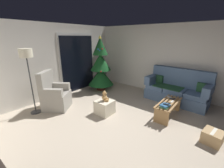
# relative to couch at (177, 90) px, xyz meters

# --- Properties ---
(ground_plane) EXTENTS (7.00, 7.00, 0.00)m
(ground_plane) POSITION_rel_couch_xyz_m (-2.32, 0.49, -0.40)
(ground_plane) COLOR #B2A38E
(wall_back) EXTENTS (5.72, 0.12, 2.50)m
(wall_back) POSITION_rel_couch_xyz_m (-2.32, 3.55, 0.85)
(wall_back) COLOR silver
(wall_back) RESTS_ON ground
(wall_right) EXTENTS (0.12, 6.00, 2.50)m
(wall_right) POSITION_rel_couch_xyz_m (0.54, 0.49, 0.85)
(wall_right) COLOR silver
(wall_right) RESTS_ON ground
(patio_door_frame) EXTENTS (1.60, 0.02, 2.20)m
(patio_door_frame) POSITION_rel_couch_xyz_m (-1.20, 3.48, 0.70)
(patio_door_frame) COLOR silver
(patio_door_frame) RESTS_ON ground
(patio_door_glass) EXTENTS (1.50, 0.02, 2.10)m
(patio_door_glass) POSITION_rel_couch_xyz_m (-1.20, 3.46, 0.65)
(patio_door_glass) COLOR black
(patio_door_glass) RESTS_ON ground
(couch) EXTENTS (0.90, 1.99, 1.08)m
(couch) POSITION_rel_couch_xyz_m (0.00, 0.00, 0.00)
(couch) COLOR slate
(couch) RESTS_ON ground
(coffee_table) EXTENTS (1.10, 0.40, 0.41)m
(coffee_table) POSITION_rel_couch_xyz_m (-1.13, -0.12, -0.13)
(coffee_table) COLOR #9E7547
(coffee_table) RESTS_ON ground
(remote_graphite) EXTENTS (0.13, 0.15, 0.02)m
(remote_graphite) POSITION_rel_couch_xyz_m (-0.88, -0.14, 0.02)
(remote_graphite) COLOR #333338
(remote_graphite) RESTS_ON coffee_table
(remote_white) EXTENTS (0.16, 0.05, 0.02)m
(remote_white) POSITION_rel_couch_xyz_m (-1.08, -0.19, 0.02)
(remote_white) COLOR silver
(remote_white) RESTS_ON coffee_table
(remote_silver) EXTENTS (0.11, 0.16, 0.02)m
(remote_silver) POSITION_rel_couch_xyz_m (-0.81, -0.03, 0.02)
(remote_silver) COLOR #ADADB2
(remote_silver) RESTS_ON coffee_table
(remote_black) EXTENTS (0.16, 0.07, 0.02)m
(remote_black) POSITION_rel_couch_xyz_m (-1.28, -0.13, 0.02)
(remote_black) COLOR black
(remote_black) RESTS_ON coffee_table
(book_stack) EXTENTS (0.25, 0.23, 0.07)m
(book_stack) POSITION_rel_couch_xyz_m (-1.49, -0.14, 0.04)
(book_stack) COLOR #337042
(book_stack) RESTS_ON coffee_table
(cell_phone) EXTENTS (0.07, 0.15, 0.01)m
(cell_phone) POSITION_rel_couch_xyz_m (-1.48, -0.16, 0.08)
(cell_phone) COLOR black
(cell_phone) RESTS_ON book_stack
(christmas_tree) EXTENTS (1.00, 1.00, 2.12)m
(christmas_tree) POSITION_rel_couch_xyz_m (-0.70, 2.73, 0.54)
(christmas_tree) COLOR #4C1E19
(christmas_tree) RESTS_ON ground
(armchair) EXTENTS (0.95, 0.95, 1.13)m
(armchair) POSITION_rel_couch_xyz_m (-2.76, 2.69, 0.00)
(armchair) COLOR gray
(armchair) RESTS_ON ground
(floor_lamp) EXTENTS (0.32, 0.32, 1.78)m
(floor_lamp) POSITION_rel_couch_xyz_m (-3.28, 2.88, 1.11)
(floor_lamp) COLOR #2D2D30
(floor_lamp) RESTS_ON ground
(ottoman) EXTENTS (0.44, 0.44, 0.39)m
(ottoman) POSITION_rel_couch_xyz_m (-2.10, 1.31, -0.21)
(ottoman) COLOR beige
(ottoman) RESTS_ON ground
(teddy_bear_honey) EXTENTS (0.21, 0.22, 0.29)m
(teddy_bear_honey) POSITION_rel_couch_xyz_m (-2.09, 1.30, 0.11)
(teddy_bear_honey) COLOR tan
(teddy_bear_honey) RESTS_ON ottoman
(cardboard_box_taped_mid_floor) EXTENTS (0.42, 0.40, 0.26)m
(cardboard_box_taped_mid_floor) POSITION_rel_couch_xyz_m (-1.63, -1.19, -0.27)
(cardboard_box_taped_mid_floor) COLOR tan
(cardboard_box_taped_mid_floor) RESTS_ON ground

